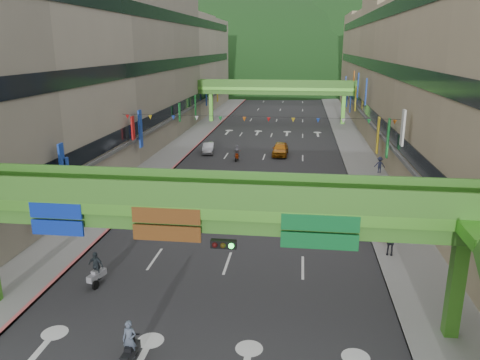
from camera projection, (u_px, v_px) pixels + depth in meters
name	position (u px, v px, depth m)	size (l,w,h in m)	color
road_slab	(270.00, 140.00, 64.26)	(18.00, 140.00, 0.02)	#28282B
sidewalk_left	(191.00, 138.00, 65.59)	(4.00, 140.00, 0.15)	gray
sidewalk_right	(351.00, 142.00, 62.89)	(4.00, 140.00, 0.15)	gray
curb_left	(205.00, 138.00, 65.35)	(0.20, 140.00, 0.18)	#CC5959
curb_right	(337.00, 142.00, 63.12)	(0.20, 140.00, 0.18)	gray
building_row_left	(133.00, 69.00, 63.96)	(12.80, 95.00, 19.00)	#9E937F
building_row_right	(420.00, 71.00, 59.32)	(12.80, 95.00, 19.00)	gray
overpass_near	(224.00, 223.00, 20.19)	(28.00, 12.27, 7.10)	#4C9E2D
overpass_far	(276.00, 91.00, 77.06)	(28.00, 2.20, 7.10)	#4C9E2D
hill_left	(249.00, 81.00, 170.92)	(168.00, 140.00, 112.00)	#1C4419
hill_right	(355.00, 78.00, 185.07)	(208.00, 176.00, 128.00)	#1C4419
bunting_string	(256.00, 119.00, 43.55)	(26.00, 0.36, 0.47)	black
scooter_rider_near	(130.00, 345.00, 18.97)	(0.61, 1.60, 1.96)	black
scooter_rider_mid	(274.00, 190.00, 38.56)	(0.98, 1.58, 2.10)	black
scooter_rider_left	(96.00, 269.00, 25.32)	(1.00, 1.57, 1.93)	gray
scooter_rider_far	(237.00, 153.00, 52.76)	(0.78, 1.60, 1.85)	maroon
parked_scooter_row	(359.00, 209.00, 35.92)	(1.60, 9.36, 1.08)	black
car_silver	(208.00, 148.00, 56.67)	(1.30, 3.72, 1.22)	#9C9CA3
car_yellow	(280.00, 149.00, 55.41)	(1.78, 4.43, 1.51)	#BF6F16
pedestrian_red	(385.00, 233.00, 30.46)	(0.81, 0.63, 1.66)	red
pedestrian_dark	(390.00, 244.00, 28.72)	(0.98, 0.41, 1.68)	black
pedestrian_blue	(380.00, 166.00, 47.29)	(0.77, 0.49, 1.64)	#2E3455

